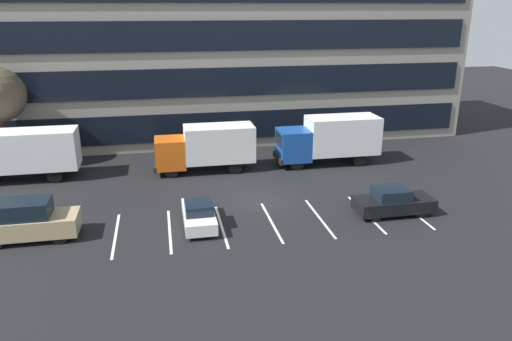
{
  "coord_description": "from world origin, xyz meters",
  "views": [
    {
      "loc": [
        -5.68,
        -27.58,
        11.42
      ],
      "look_at": [
        0.09,
        1.5,
        1.4
      ],
      "focal_mm": 34.3,
      "sensor_mm": 36.0,
      "label": 1
    }
  ],
  "objects": [
    {
      "name": "ground_plane",
      "position": [
        0.0,
        0.0,
        0.0
      ],
      "size": [
        120.0,
        120.0,
        0.0
      ],
      "primitive_type": "plane",
      "color": "black"
    },
    {
      "name": "office_building",
      "position": [
        0.0,
        17.95,
        7.2
      ],
      "size": [
        41.89,
        12.51,
        14.4
      ],
      "color": "gray",
      "rests_on": "ground_plane"
    },
    {
      "name": "lot_markings",
      "position": [
        0.0,
        -3.39,
        0.0
      ],
      "size": [
        16.94,
        5.4,
        0.01
      ],
      "color": "silver",
      "rests_on": "ground_plane"
    },
    {
      "name": "box_truck_orange",
      "position": [
        -2.59,
        6.16,
        1.87
      ],
      "size": [
        7.18,
        2.38,
        3.33
      ],
      "color": "#D85914",
      "rests_on": "ground_plane"
    },
    {
      "name": "box_truck_white",
      "position": [
        -14.96,
        6.71,
        1.94
      ],
      "size": [
        7.45,
        2.47,
        3.45
      ],
      "color": "white",
      "rests_on": "ground_plane"
    },
    {
      "name": "box_truck_blue",
      "position": [
        6.66,
        6.16,
        2.02
      ],
      "size": [
        7.73,
        2.56,
        3.58
      ],
      "color": "#194799",
      "rests_on": "ground_plane"
    },
    {
      "name": "sedan_black",
      "position": [
        7.08,
        -3.65,
        0.76
      ],
      "size": [
        4.48,
        1.87,
        1.6
      ],
      "color": "black",
      "rests_on": "ground_plane"
    },
    {
      "name": "sedan_white",
      "position": [
        -3.99,
        -3.08,
        0.67
      ],
      "size": [
        1.66,
        3.96,
        1.42
      ],
      "color": "white",
      "rests_on": "ground_plane"
    },
    {
      "name": "suv_tan",
      "position": [
        -12.62,
        -2.99,
        1.02
      ],
      "size": [
        4.69,
        1.99,
        2.12
      ],
      "color": "tan",
      "rests_on": "ground_plane"
    }
  ]
}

